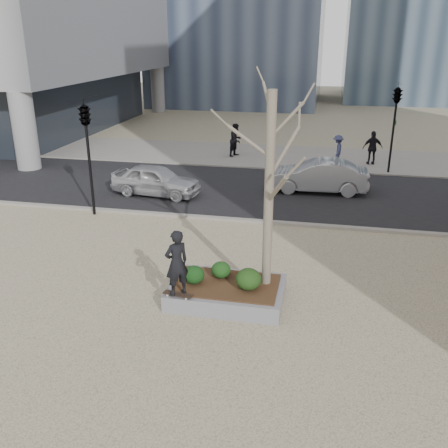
% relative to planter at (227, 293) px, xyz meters
% --- Properties ---
extents(ground, '(120.00, 120.00, 0.00)m').
position_rel_planter_xyz_m(ground, '(-1.00, 0.00, -0.23)').
color(ground, '#BEB08B').
rests_on(ground, ground).
extents(street, '(60.00, 8.00, 0.02)m').
position_rel_planter_xyz_m(street, '(-1.00, 10.00, -0.21)').
color(street, black).
rests_on(street, ground).
extents(far_sidewalk, '(60.00, 6.00, 0.02)m').
position_rel_planter_xyz_m(far_sidewalk, '(-1.00, 17.00, -0.21)').
color(far_sidewalk, gray).
rests_on(far_sidewalk, ground).
extents(planter, '(3.00, 2.00, 0.45)m').
position_rel_planter_xyz_m(planter, '(0.00, 0.00, 0.00)').
color(planter, gray).
rests_on(planter, ground).
extents(planter_mulch, '(2.70, 1.70, 0.04)m').
position_rel_planter_xyz_m(planter_mulch, '(0.00, 0.00, 0.25)').
color(planter_mulch, '#382314').
rests_on(planter_mulch, planter).
extents(sycamore_tree, '(2.80, 2.80, 6.60)m').
position_rel_planter_xyz_m(sycamore_tree, '(1.00, 0.30, 3.56)').
color(sycamore_tree, gray).
rests_on(sycamore_tree, planter_mulch).
extents(shrub_left, '(0.57, 0.57, 0.48)m').
position_rel_planter_xyz_m(shrub_left, '(-0.87, -0.13, 0.51)').
color(shrub_left, black).
rests_on(shrub_left, planter_mulch).
extents(shrub_middle, '(0.53, 0.53, 0.45)m').
position_rel_planter_xyz_m(shrub_middle, '(-0.23, 0.33, 0.49)').
color(shrub_middle, '#113611').
rests_on(shrub_middle, planter_mulch).
extents(shrub_right, '(0.67, 0.67, 0.57)m').
position_rel_planter_xyz_m(shrub_right, '(0.60, -0.16, 0.55)').
color(shrub_right, black).
rests_on(shrub_right, planter_mulch).
extents(skateboard, '(0.80, 0.31, 0.08)m').
position_rel_planter_xyz_m(skateboard, '(-1.10, -0.85, 0.26)').
color(skateboard, black).
rests_on(skateboard, planter).
extents(skateboarder, '(0.74, 0.74, 1.72)m').
position_rel_planter_xyz_m(skateboarder, '(-1.10, -0.85, 1.16)').
color(skateboarder, black).
rests_on(skateboarder, skateboard).
extents(police_car, '(4.10, 2.07, 1.34)m').
position_rel_planter_xyz_m(police_car, '(-4.92, 8.49, 0.46)').
color(police_car, '#B8B8BC').
rests_on(police_car, street).
extents(car_silver, '(4.46, 1.71, 1.45)m').
position_rel_planter_xyz_m(car_silver, '(2.02, 10.43, 0.52)').
color(car_silver, '#999BA0').
rests_on(car_silver, street).
extents(pedestrian_a, '(1.03, 1.12, 1.87)m').
position_rel_planter_xyz_m(pedestrian_a, '(-2.85, 16.58, 0.74)').
color(pedestrian_a, black).
rests_on(pedestrian_a, far_sidewalk).
extents(pedestrian_b, '(0.64, 1.05, 1.58)m').
position_rel_planter_xyz_m(pedestrian_b, '(2.90, 15.83, 0.59)').
color(pedestrian_b, '#373B64').
rests_on(pedestrian_b, far_sidewalk).
extents(pedestrian_c, '(1.12, 0.61, 1.80)m').
position_rel_planter_xyz_m(pedestrian_c, '(4.74, 16.14, 0.70)').
color(pedestrian_c, black).
rests_on(pedestrian_c, far_sidewalk).
extents(traffic_light_near, '(0.60, 2.48, 4.50)m').
position_rel_planter_xyz_m(traffic_light_near, '(-6.50, 5.60, 2.02)').
color(traffic_light_near, black).
rests_on(traffic_light_near, ground).
extents(traffic_light_far, '(0.60, 2.48, 4.50)m').
position_rel_planter_xyz_m(traffic_light_far, '(5.50, 14.60, 2.02)').
color(traffic_light_far, black).
rests_on(traffic_light_far, ground).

